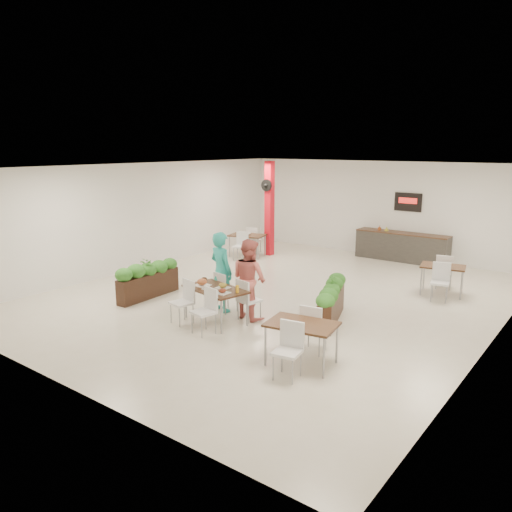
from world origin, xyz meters
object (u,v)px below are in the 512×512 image
at_px(side_table_a, 247,238).
at_px(side_table_b, 443,271).
at_px(main_table, 215,293).
at_px(side_table_c, 302,330).
at_px(red_column, 269,207).
at_px(diner_man, 221,272).
at_px(service_counter, 402,246).
at_px(planter_left, 148,277).
at_px(diner_woman, 249,279).
at_px(planter_right, 331,299).

distance_m(side_table_a, side_table_b, 6.69).
bearing_deg(main_table, side_table_c, -15.30).
xyz_separation_m(red_column, diner_man, (2.60, -5.51, -0.73)).
distance_m(service_counter, planter_left, 8.46).
relative_size(red_column, side_table_c, 1.92).
bearing_deg(diner_man, diner_woman, -168.02).
bearing_deg(side_table_c, main_table, 155.24).
bearing_deg(diner_woman, diner_man, 11.98).
bearing_deg(side_table_c, diner_woman, 138.63).
xyz_separation_m(main_table, planter_right, (1.95, 1.53, -0.14)).
xyz_separation_m(service_counter, main_table, (-1.01, -8.02, 0.14)).
relative_size(diner_man, side_table_b, 1.09).
relative_size(main_table, side_table_b, 1.10).
height_order(red_column, service_counter, red_column).
bearing_deg(red_column, side_table_c, -50.88).
relative_size(planter_right, side_table_c, 1.09).
bearing_deg(diner_woman, main_table, 69.81).
relative_size(diner_woman, side_table_c, 1.05).
bearing_deg(diner_woman, red_column, -46.35).
relative_size(main_table, planter_left, 0.95).
height_order(diner_man, side_table_a, diner_man).
height_order(planter_right, side_table_b, planter_right).
bearing_deg(service_counter, planter_left, -114.52).
bearing_deg(planter_right, red_column, 136.88).
height_order(red_column, main_table, red_column).
bearing_deg(planter_right, side_table_c, -73.90).
height_order(diner_woman, side_table_a, diner_woman).
xyz_separation_m(red_column, side_table_a, (-0.44, -0.66, -1.02)).
bearing_deg(side_table_a, side_table_b, -19.27).
xyz_separation_m(diner_man, side_table_c, (2.99, -1.36, -0.29)).
bearing_deg(diner_woman, side_table_a, -39.70).
xyz_separation_m(diner_man, planter_left, (-2.11, -0.33, -0.40)).
relative_size(side_table_a, side_table_c, 1.00).
bearing_deg(main_table, planter_left, 172.60).
relative_size(planter_left, planter_right, 1.06).
bearing_deg(side_table_a, red_column, 41.59).
xyz_separation_m(planter_right, side_table_c, (0.65, -2.25, 0.13)).
xyz_separation_m(main_table, side_table_b, (3.24, 4.97, -0.02)).
bearing_deg(service_counter, side_table_a, -150.40).
relative_size(diner_woman, side_table_b, 1.05).
height_order(red_column, side_table_b, red_column).
bearing_deg(red_column, diner_man, -64.76).
relative_size(main_table, planter_right, 1.01).
xyz_separation_m(service_counter, diner_woman, (-0.60, -7.37, 0.39)).
bearing_deg(side_table_c, diner_man, 146.02).
distance_m(red_column, planter_right, 6.86).
bearing_deg(side_table_b, red_column, 157.14).
bearing_deg(red_column, main_table, -64.14).
relative_size(diner_man, diner_woman, 1.04).
height_order(side_table_a, side_table_c, same).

